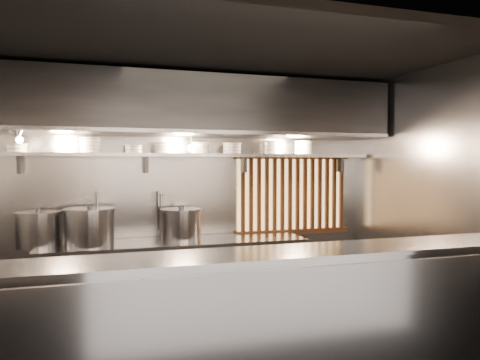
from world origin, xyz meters
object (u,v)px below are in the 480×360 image
heat_lamp (17,134)px  stock_pot_mid (90,227)px  stock_pot_right (181,224)px  stock_pot_left (38,229)px  pendant_bulb (191,148)px

heat_lamp → stock_pot_mid: 1.20m
heat_lamp → stock_pot_mid: bearing=20.3°
stock_pot_mid → stock_pot_right: 1.01m
stock_pot_left → stock_pot_right: stock_pot_left is taller
heat_lamp → stock_pot_mid: size_ratio=0.61×
heat_lamp → pendant_bulb: bearing=11.0°
heat_lamp → stock_pot_mid: (0.67, 0.25, -0.96)m
stock_pot_left → stock_pot_right: bearing=0.4°
pendant_bulb → stock_pot_right: (-0.13, -0.03, -0.88)m
pendant_bulb → stock_pot_left: (-1.65, -0.04, -0.87)m
heat_lamp → stock_pot_right: size_ratio=0.68×
pendant_bulb → stock_pot_left: size_ratio=0.35×
pendant_bulb → stock_pot_left: pendant_bulb is taller
stock_pot_mid → stock_pot_left: bearing=172.5°
stock_pot_left → stock_pot_mid: 0.52m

